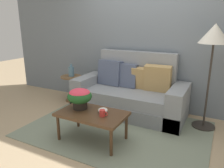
# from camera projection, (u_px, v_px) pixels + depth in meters

# --- Properties ---
(ground_plane) EXTENTS (14.00, 14.00, 0.00)m
(ground_plane) POSITION_uv_depth(u_px,v_px,m) (113.00, 133.00, 3.24)
(ground_plane) COLOR tan
(wall_back) EXTENTS (6.40, 0.12, 3.00)m
(wall_back) POSITION_uv_depth(u_px,v_px,m) (146.00, 27.00, 3.94)
(wall_back) COLOR slate
(wall_back) RESTS_ON ground
(area_rug) EXTENTS (2.68, 1.87, 0.01)m
(area_rug) POSITION_uv_depth(u_px,v_px,m) (117.00, 129.00, 3.35)
(area_rug) COLOR gray
(area_rug) RESTS_ON ground
(couch) EXTENTS (1.95, 0.86, 1.08)m
(couch) POSITION_uv_depth(u_px,v_px,m) (130.00, 95.00, 3.91)
(couch) COLOR slate
(couch) RESTS_ON ground
(coffee_table) EXTENTS (0.92, 0.56, 0.41)m
(coffee_table) POSITION_uv_depth(u_px,v_px,m) (92.00, 116.00, 2.96)
(coffee_table) COLOR #442D1B
(coffee_table) RESTS_ON ground
(side_table) EXTENTS (0.42, 0.42, 0.53)m
(side_table) POSITION_uv_depth(u_px,v_px,m) (71.00, 84.00, 4.48)
(side_table) COLOR brown
(side_table) RESTS_ON ground
(floor_lamp) EXTENTS (0.43, 0.43, 1.58)m
(floor_lamp) POSITION_uv_depth(u_px,v_px,m) (214.00, 41.00, 3.06)
(floor_lamp) COLOR #2D2823
(floor_lamp) RESTS_ON ground
(potted_plant) EXTENTS (0.35, 0.35, 0.29)m
(potted_plant) POSITION_uv_depth(u_px,v_px,m) (80.00, 96.00, 3.04)
(potted_plant) COLOR black
(potted_plant) RESTS_ON coffee_table
(coffee_mug) EXTENTS (0.12, 0.08, 0.09)m
(coffee_mug) POSITION_uv_depth(u_px,v_px,m) (103.00, 113.00, 2.82)
(coffee_mug) COLOR red
(coffee_mug) RESTS_ON coffee_table
(snack_bowl) EXTENTS (0.14, 0.14, 0.07)m
(snack_bowl) POSITION_uv_depth(u_px,v_px,m) (103.00, 110.00, 2.93)
(snack_bowl) COLOR silver
(snack_bowl) RESTS_ON coffee_table
(table_vase) EXTENTS (0.11, 0.11, 0.25)m
(table_vase) POSITION_uv_depth(u_px,v_px,m) (71.00, 71.00, 4.39)
(table_vase) COLOR slate
(table_vase) RESTS_ON side_table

